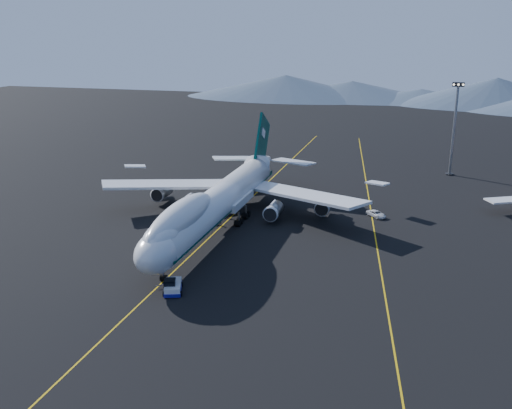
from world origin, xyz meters
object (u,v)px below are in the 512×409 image
(service_van, at_px, (376,214))
(boeing_747, at_px, (219,201))
(pushback_tug, at_px, (173,287))
(floodlight_mast, at_px, (454,129))

(service_van, bearing_deg, boeing_747, 164.45)
(boeing_747, relative_size, pushback_tug, 12.99)
(pushback_tug, bearing_deg, service_van, 39.37)
(boeing_747, relative_size, floodlight_mast, 2.86)
(boeing_747, height_order, floodlight_mast, floodlight_mast)
(pushback_tug, distance_m, service_van, 53.23)
(service_van, bearing_deg, pushback_tug, -164.60)
(service_van, relative_size, floodlight_mast, 0.19)
(pushback_tug, bearing_deg, floodlight_mast, 43.99)
(boeing_747, distance_m, floodlight_mast, 76.25)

